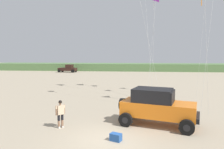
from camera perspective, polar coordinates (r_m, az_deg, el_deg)
name	(u,v)px	position (r m, az deg, el deg)	size (l,w,h in m)	color
ground_plane	(108,139)	(11.38, -1.13, -17.04)	(220.00, 220.00, 0.00)	tan
dune_ridge	(145,67)	(61.61, 8.96, 1.99)	(90.00, 9.24, 1.99)	#567A47
jeep	(157,106)	(13.48, 12.00, -8.25)	(5.02, 3.49, 2.26)	orange
person_watching	(60,112)	(13.12, -13.71, -9.85)	(0.48, 0.47, 1.67)	#8C664C
cooler_box	(116,137)	(11.14, 1.02, -16.48)	(0.56, 0.36, 0.38)	#23519E
distant_pickup	(68,69)	(55.85, -11.75, 1.57)	(4.75, 2.75, 1.98)	black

